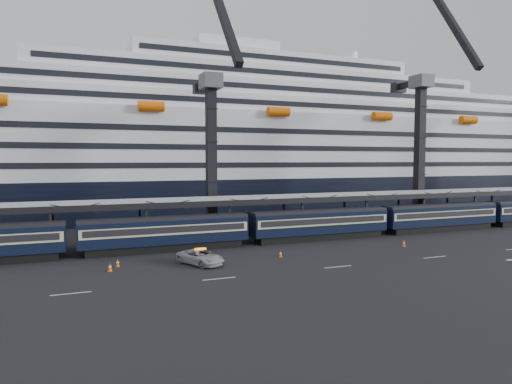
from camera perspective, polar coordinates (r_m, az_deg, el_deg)
ground at (r=56.87m, az=20.16°, el=-6.71°), size 260.00×260.00×0.00m
train at (r=61.62m, az=10.73°, el=-3.65°), size 133.05×3.00×4.05m
canopy at (r=67.17m, az=12.28°, el=-0.42°), size 130.00×6.25×5.53m
cruise_ship at (r=94.78m, az=0.88°, el=5.22°), size 214.09×28.84×34.00m
crane_dark_near at (r=62.61m, az=-5.52°, el=5.45°), size 4.50×17.75×35.08m
crane_dark_mid at (r=79.09m, az=19.99°, el=5.96°), size 4.50×18.24×39.64m
pickup_truck at (r=45.91m, az=-6.96°, el=-8.08°), size 4.54×5.87×1.48m
traffic_cone_a at (r=46.75m, az=-16.91°, el=-8.46°), size 0.39×0.39×0.77m
traffic_cone_b at (r=45.03m, az=-17.81°, el=-8.92°), size 0.41×0.41×0.82m
traffic_cone_c at (r=49.15m, az=3.07°, el=-7.71°), size 0.36×0.36×0.71m
traffic_cone_d at (r=57.70m, az=18.00°, el=-6.11°), size 0.40×0.40×0.80m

